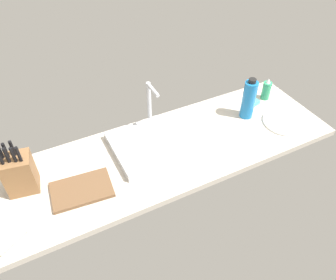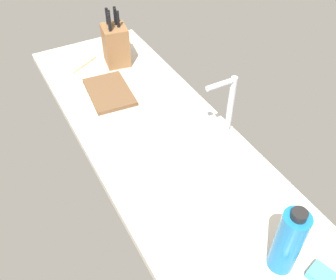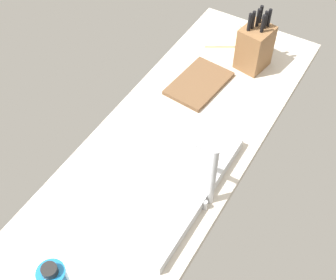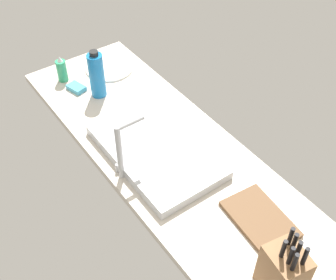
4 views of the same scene
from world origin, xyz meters
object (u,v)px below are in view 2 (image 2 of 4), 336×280
object	(u,v)px
sink_basin	(190,149)
dish_towel	(72,61)
faucet	(228,104)
knife_block	(116,44)
water_bottle	(288,241)
dish_sponge	(325,278)
cutting_board	(109,92)

from	to	relation	value
sink_basin	dish_towel	size ratio (longest dim) A/B	3.31
faucet	knife_block	xyz separation A→B (cm)	(-71.75, -15.27, -5.68)
water_bottle	dish_sponge	xyz separation A→B (cm)	(10.03, 7.47, -10.57)
faucet	knife_block	world-z (taller)	faucet
faucet	knife_block	size ratio (longest dim) A/B	1.00
dish_towel	dish_sponge	distance (cm)	148.59
dish_towel	cutting_board	bearing A→B (deg)	10.07
sink_basin	faucet	xyz separation A→B (cm)	(-1.72, 16.91, 13.62)
sink_basin	water_bottle	size ratio (longest dim) A/B	2.35
dish_towel	water_bottle	bearing A→B (deg)	7.30
cutting_board	dish_sponge	distance (cm)	113.39
knife_block	dish_sponge	distance (cm)	135.10
knife_block	water_bottle	world-z (taller)	knife_block
knife_block	cutting_board	world-z (taller)	knife_block
cutting_board	dish_sponge	bearing A→B (deg)	9.53
sink_basin	cutting_board	distance (cm)	52.05
water_bottle	dish_towel	distance (cm)	138.02
dish_towel	dish_sponge	xyz separation A→B (cm)	(146.48, 24.94, 0.60)
cutting_board	dish_sponge	size ratio (longest dim) A/B	3.06
sink_basin	knife_block	xyz separation A→B (cm)	(-73.46, 1.64, 7.94)
water_bottle	dish_sponge	size ratio (longest dim) A/B	2.78
faucet	dish_sponge	distance (cm)	65.46
cutting_board	water_bottle	distance (cm)	103.00
cutting_board	water_bottle	bearing A→B (deg)	6.34
faucet	cutting_board	world-z (taller)	faucet
cutting_board	dish_towel	xyz separation A→B (cm)	(-34.66, -6.16, -0.30)
faucet	sink_basin	bearing A→B (deg)	-84.21
water_bottle	dish_towel	world-z (taller)	water_bottle
faucet	water_bottle	bearing A→B (deg)	-18.59
faucet	water_bottle	world-z (taller)	faucet
faucet	knife_block	bearing A→B (deg)	-167.98
sink_basin	water_bottle	bearing A→B (deg)	-1.00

